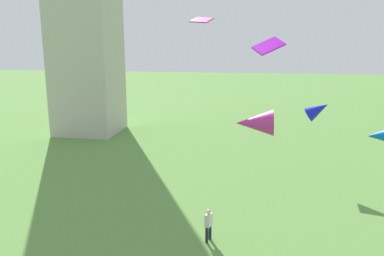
{
  "coord_description": "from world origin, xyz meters",
  "views": [
    {
      "loc": [
        4.19,
        3.26,
        9.16
      ],
      "look_at": [
        1.46,
        20.73,
        5.18
      ],
      "focal_mm": 36.11,
      "sensor_mm": 36.0,
      "label": 1
    }
  ],
  "objects_px": {
    "kite_flying_0": "(202,20)",
    "kite_flying_5": "(318,110)",
    "person_1": "(209,223)",
    "kite_flying_7": "(269,46)",
    "kite_flying_8": "(255,123)"
  },
  "relations": [
    {
      "from": "kite_flying_7",
      "to": "person_1",
      "type": "bearing_deg",
      "value": 41.61
    },
    {
      "from": "kite_flying_8",
      "to": "person_1",
      "type": "bearing_deg",
      "value": -42.77
    },
    {
      "from": "person_1",
      "to": "kite_flying_0",
      "type": "xyz_separation_m",
      "value": [
        -1.46,
        8.19,
        9.56
      ]
    },
    {
      "from": "person_1",
      "to": "kite_flying_7",
      "type": "relative_size",
      "value": 0.81
    },
    {
      "from": "kite_flying_0",
      "to": "kite_flying_5",
      "type": "xyz_separation_m",
      "value": [
        7.62,
        1.63,
        -5.73
      ]
    },
    {
      "from": "person_1",
      "to": "kite_flying_0",
      "type": "bearing_deg",
      "value": 29.05
    },
    {
      "from": "kite_flying_7",
      "to": "kite_flying_8",
      "type": "height_order",
      "value": "kite_flying_7"
    },
    {
      "from": "kite_flying_5",
      "to": "kite_flying_7",
      "type": "bearing_deg",
      "value": 143.3
    },
    {
      "from": "kite_flying_5",
      "to": "kite_flying_8",
      "type": "height_order",
      "value": "kite_flying_8"
    },
    {
      "from": "person_1",
      "to": "kite_flying_7",
      "type": "distance_m",
      "value": 10.68
    },
    {
      "from": "kite_flying_0",
      "to": "person_1",
      "type": "bearing_deg",
      "value": -53.62
    },
    {
      "from": "kite_flying_0",
      "to": "kite_flying_7",
      "type": "height_order",
      "value": "kite_flying_0"
    },
    {
      "from": "kite_flying_7",
      "to": "kite_flying_8",
      "type": "distance_m",
      "value": 5.75
    },
    {
      "from": "person_1",
      "to": "kite_flying_8",
      "type": "bearing_deg",
      "value": -23.78
    },
    {
      "from": "kite_flying_0",
      "to": "kite_flying_8",
      "type": "height_order",
      "value": "kite_flying_0"
    }
  ]
}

